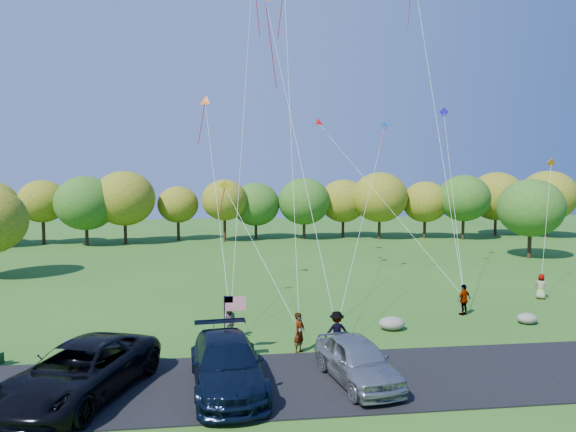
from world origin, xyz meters
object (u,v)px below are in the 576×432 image
Objects in this scene: flyer_c at (337,331)px; flyer_d at (464,300)px; minivan_dark at (80,371)px; flyer_b at (231,322)px; minivan_silver at (357,360)px; minivan_navy at (227,364)px; flyer_a at (299,333)px; flyer_e at (541,286)px; trash_barrel at (71,351)px.

flyer_c is 9.68m from flyer_d.
flyer_b is (5.28, 5.90, -0.16)m from minivan_dark.
minivan_dark reaches higher than minivan_silver.
minivan_navy is at bearing 32.14° from flyer_c.
flyer_b is 13.28m from flyer_d.
minivan_dark is 1.10× the size of minivan_navy.
flyer_a is at bearing -3.98° from flyer_c.
minivan_dark reaches higher than flyer_d.
flyer_e is at bearing -156.21° from flyer_c.
minivan_dark reaches higher than trash_barrel.
minivan_dark is 8.32× the size of trash_barrel.
flyer_b is 2.06× the size of trash_barrel.
minivan_silver is 3.06× the size of flyer_e.
minivan_dark is at bearing -126.10° from flyer_b.
trash_barrel is at bearing 127.14° from flyer_a.
trash_barrel is (-11.39, 0.23, -0.49)m from flyer_c.
minivan_silver is 11.90m from flyer_d.
minivan_navy is 6.01m from flyer_c.
minivan_dark is 9.96m from minivan_silver.
flyer_c is (4.85, 3.54, -0.06)m from minivan_navy.
minivan_dark is at bearing 67.92° from flyer_e.
minivan_navy reaches higher than minivan_silver.
flyer_e is at bearing 24.56° from minivan_navy.
flyer_d is (8.34, 4.91, -0.03)m from flyer_c.
minivan_navy is 4.86m from minivan_silver.
minivan_silver is 3.58m from flyer_c.
flyer_a reaches higher than minivan_silver.
flyer_a is 2.19× the size of trash_barrel.
flyer_b is 7.02m from trash_barrel.
flyer_a is at bearing 43.83° from minivan_dark.
minivan_navy reaches higher than flyer_d.
flyer_c reaches higher than trash_barrel.
flyer_c is 16.82m from flyer_e.
minivan_navy reaches higher than trash_barrel.
flyer_d is 2.12× the size of trash_barrel.
trash_barrel is at bearing 144.56° from minivan_navy.
minivan_navy is 3.85× the size of flyer_e.
minivan_navy is 22.79m from flyer_e.
flyer_c is 1.12× the size of flyer_e.
trash_barrel is at bearing -12.55° from flyer_d.
minivan_dark is at bearing 176.40° from minivan_navy.
flyer_e is at bearing 21.84° from flyer_b.
trash_barrel is (-1.44, 3.94, -0.60)m from minivan_dark.
minivan_navy reaches higher than flyer_a.
minivan_silver reaches higher than flyer_b.
minivan_silver is 18.76m from flyer_e.
flyer_a reaches higher than flyer_e.
minivan_dark reaches higher than flyer_b.
flyer_d reaches higher than minivan_silver.
flyer_e reaches higher than trash_barrel.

